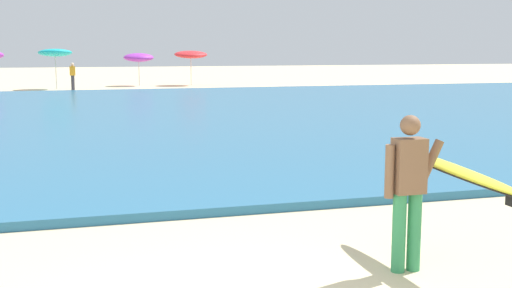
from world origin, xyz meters
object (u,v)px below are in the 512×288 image
beach_umbrella_4 (139,58)px  surfer_with_board (428,178)px  beach_umbrella_3 (55,53)px  beach_umbrella_5 (191,55)px  beachgoer_near_row_left (73,75)px

beach_umbrella_4 → surfer_with_board: bearing=-90.9°
beach_umbrella_3 → beach_umbrella_5: (8.43, 1.77, -0.15)m
beachgoer_near_row_left → surfer_with_board: bearing=-83.8°
beach_umbrella_3 → beach_umbrella_5: size_ratio=1.06×
surfer_with_board → beach_umbrella_3: (-4.52, 34.20, 1.12)m
beachgoer_near_row_left → beach_umbrella_5: bearing=20.9°
beach_umbrella_3 → beach_umbrella_5: bearing=11.8°
beach_umbrella_3 → beach_umbrella_5: beach_umbrella_3 is taller
surfer_with_board → beach_umbrella_4: beach_umbrella_4 is taller
beach_umbrella_5 → beachgoer_near_row_left: beach_umbrella_5 is taller
beach_umbrella_4 → beach_umbrella_5: (3.33, -0.41, 0.19)m
beach_umbrella_3 → beachgoer_near_row_left: beach_umbrella_3 is taller
beach_umbrella_4 → beachgoer_near_row_left: beach_umbrella_4 is taller
surfer_with_board → beach_umbrella_4: size_ratio=1.26×
surfer_with_board → beach_umbrella_4: 36.39m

